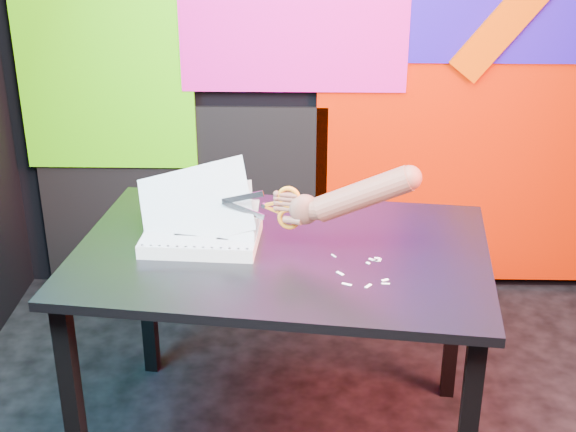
{
  "coord_description": "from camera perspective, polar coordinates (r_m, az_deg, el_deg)",
  "views": [
    {
      "loc": [
        -0.2,
        -1.87,
        1.85
      ],
      "look_at": [
        -0.25,
        0.33,
        0.87
      ],
      "focal_mm": 50.0,
      "sensor_mm": 36.0,
      "label": 1
    }
  ],
  "objects": [
    {
      "name": "room",
      "position": [
        1.95,
        7.15,
        8.9
      ],
      "size": [
        3.01,
        3.01,
        2.71
      ],
      "color": "black",
      "rests_on": "ground"
    },
    {
      "name": "backdrop",
      "position": [
        3.46,
        5.61,
        8.93
      ],
      "size": [
        2.88,
        0.05,
        2.08
      ],
      "color": "red",
      "rests_on": "ground"
    },
    {
      "name": "scissors",
      "position": [
        2.42,
        -0.33,
        0.61
      ],
      "size": [
        0.25,
        0.06,
        0.14
      ],
      "rotation": [
        0.0,
        0.0,
        -0.22
      ],
      "color": "#A7A9AC",
      "rests_on": "printout_stack"
    },
    {
      "name": "paper_clippings",
      "position": [
        2.36,
        5.57,
        -3.91
      ],
      "size": [
        0.16,
        0.21,
        0.0
      ],
      "color": "white",
      "rests_on": "work_table"
    },
    {
      "name": "work_table",
      "position": [
        2.52,
        -0.45,
        -4.04
      ],
      "size": [
        1.36,
        0.99,
        0.75
      ],
      "rotation": [
        0.0,
        0.0,
        -0.12
      ],
      "color": "black",
      "rests_on": "ground"
    },
    {
      "name": "hand_forearm",
      "position": [
        2.36,
        4.66,
        1.4
      ],
      "size": [
        0.42,
        0.14,
        0.22
      ],
      "rotation": [
        0.0,
        0.0,
        -0.22
      ],
      "color": "brown",
      "rests_on": "work_table"
    },
    {
      "name": "printout_stack",
      "position": [
        2.52,
        -6.17,
        -1.33
      ],
      "size": [
        0.4,
        0.28,
        0.27
      ],
      "rotation": [
        0.0,
        0.0,
        -0.06
      ],
      "color": "silver",
      "rests_on": "work_table"
    }
  ]
}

